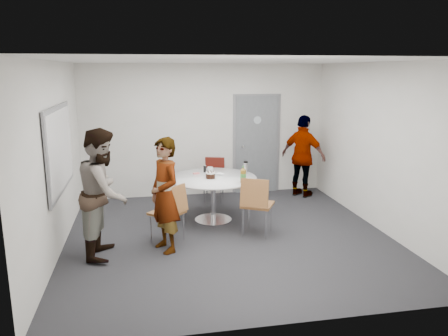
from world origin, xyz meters
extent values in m
plane|color=#242428|center=(0.00, 0.00, 0.00)|extent=(5.00, 5.00, 0.00)
plane|color=silver|center=(0.00, 0.00, 2.70)|extent=(5.00, 5.00, 0.00)
plane|color=silver|center=(0.00, 2.50, 1.35)|extent=(5.00, 0.00, 5.00)
plane|color=silver|center=(-2.50, 0.00, 1.35)|extent=(0.00, 5.00, 5.00)
plane|color=silver|center=(2.50, 0.00, 1.35)|extent=(0.00, 5.00, 5.00)
plane|color=silver|center=(0.00, -2.50, 1.35)|extent=(5.00, 0.00, 5.00)
cube|color=slate|center=(1.10, 2.47, 1.02)|extent=(0.90, 0.05, 2.05)
cube|color=gray|center=(1.10, 2.50, 1.02)|extent=(1.02, 0.04, 2.12)
cylinder|color=#B2BFC6|center=(1.10, 2.44, 1.55)|extent=(0.16, 0.01, 0.16)
cylinder|color=silver|center=(0.78, 2.41, 1.02)|extent=(0.04, 0.14, 0.04)
cube|color=gray|center=(-2.46, 0.20, 1.45)|extent=(0.03, 1.90, 1.25)
cube|color=white|center=(-2.44, 0.20, 1.45)|extent=(0.01, 1.78, 1.13)
cylinder|color=white|center=(-0.11, 0.80, 0.76)|extent=(1.49, 1.49, 0.03)
cylinder|color=silver|center=(-0.11, 0.80, 0.38)|extent=(0.09, 0.09, 0.73)
cylinder|color=silver|center=(-0.11, 0.80, 0.01)|extent=(0.64, 0.64, 0.02)
cylinder|color=white|center=(-0.18, 0.69, 0.78)|extent=(0.21, 0.21, 0.01)
cylinder|color=black|center=(-0.18, 0.69, 0.83)|extent=(0.16, 0.16, 0.08)
cylinder|color=white|center=(-0.18, 0.69, 0.88)|extent=(0.16, 0.16, 0.02)
cylinder|color=olive|center=(0.30, 0.32, 0.89)|extent=(0.09, 0.09, 0.21)
cylinder|color=#41923A|center=(0.30, 0.32, 0.89)|extent=(0.10, 0.10, 0.08)
cone|color=olive|center=(0.30, 0.32, 1.02)|extent=(0.09, 0.09, 0.04)
cylinder|color=#429041|center=(0.30, 0.32, 1.05)|extent=(0.04, 0.04, 0.02)
imported|color=white|center=(-0.10, 1.20, 0.82)|extent=(0.16, 0.16, 0.09)
cylinder|color=black|center=(-0.20, 1.19, 0.84)|extent=(0.05, 0.05, 0.12)
cylinder|color=silver|center=(0.50, 0.96, 0.88)|extent=(0.07, 0.07, 0.19)
cylinder|color=black|center=(0.50, 0.96, 0.99)|extent=(0.08, 0.08, 0.03)
cube|color=#E37271|center=(-0.37, 1.09, 0.79)|extent=(0.13, 0.09, 0.02)
ellipsoid|color=white|center=(0.03, 0.95, 0.79)|extent=(0.18, 0.18, 0.03)
cube|color=brown|center=(-0.96, -0.02, 0.46)|extent=(0.61, 0.61, 0.04)
cube|color=brown|center=(-0.81, -0.16, 0.70)|extent=(0.35, 0.36, 0.41)
cylinder|color=silver|center=(-0.97, 0.23, 0.23)|extent=(0.02, 0.02, 0.46)
cylinder|color=silver|center=(-1.21, -0.03, 0.23)|extent=(0.02, 0.02, 0.46)
cylinder|color=silver|center=(-0.71, -0.02, 0.23)|extent=(0.02, 0.02, 0.46)
cylinder|color=silver|center=(-0.95, -0.27, 0.23)|extent=(0.02, 0.02, 0.46)
cube|color=brown|center=(0.47, 0.03, 0.49)|extent=(0.62, 0.62, 0.04)
cube|color=brown|center=(0.37, -0.16, 0.74)|extent=(0.43, 0.30, 0.44)
cylinder|color=silver|center=(0.72, 0.10, 0.24)|extent=(0.02, 0.02, 0.49)
cylinder|color=silver|center=(0.40, 0.28, 0.24)|extent=(0.02, 0.02, 0.49)
cylinder|color=silver|center=(0.54, -0.22, 0.24)|extent=(0.02, 0.02, 0.49)
cylinder|color=silver|center=(0.22, -0.04, 0.24)|extent=(0.02, 0.02, 0.49)
cube|color=#5D1912|center=(0.09, 1.95, 0.44)|extent=(0.51, 0.51, 0.03)
cube|color=#5D1912|center=(0.15, 2.14, 0.66)|extent=(0.40, 0.20, 0.39)
cylinder|color=silver|center=(-0.12, 1.84, 0.22)|extent=(0.02, 0.02, 0.44)
cylinder|color=silver|center=(0.19, 1.74, 0.22)|extent=(0.02, 0.02, 0.44)
cylinder|color=silver|center=(-0.02, 2.16, 0.22)|extent=(0.02, 0.02, 0.44)
cylinder|color=silver|center=(0.29, 2.06, 0.22)|extent=(0.02, 0.02, 0.44)
imported|color=#A5C6EA|center=(-1.00, -0.34, 0.83)|extent=(0.61, 0.72, 1.66)
imported|color=white|center=(-1.84, -0.32, 0.90)|extent=(0.78, 0.95, 1.81)
imported|color=black|center=(1.95, 1.95, 0.84)|extent=(0.94, 1.03, 1.69)
camera|label=1|loc=(-1.28, -6.36, 2.57)|focal=35.00mm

